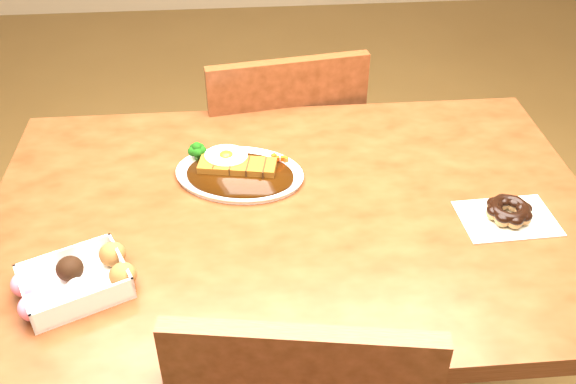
{
  "coord_description": "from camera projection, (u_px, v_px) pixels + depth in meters",
  "views": [
    {
      "loc": [
        -0.1,
        -0.98,
        1.54
      ],
      "look_at": [
        -0.01,
        -0.02,
        0.81
      ],
      "focal_mm": 40.0,
      "sensor_mm": 36.0,
      "label": 1
    }
  ],
  "objects": [
    {
      "name": "table",
      "position": [
        294.0,
        246.0,
        1.32
      ],
      "size": [
        1.2,
        0.8,
        0.75
      ],
      "color": "#49230E",
      "rests_on": "ground"
    },
    {
      "name": "chair_far",
      "position": [
        278.0,
        166.0,
        1.85
      ],
      "size": [
        0.48,
        0.48,
        0.87
      ],
      "rotation": [
        0.0,
        0.0,
        3.29
      ],
      "color": "#49230E",
      "rests_on": "ground"
    },
    {
      "name": "katsu_curry_plate",
      "position": [
        237.0,
        170.0,
        1.34
      ],
      "size": [
        0.3,
        0.25,
        0.05
      ],
      "rotation": [
        0.0,
        0.0,
        -0.25
      ],
      "color": "white",
      "rests_on": "table"
    },
    {
      "name": "donut_box",
      "position": [
        75.0,
        281.0,
        1.07
      ],
      "size": [
        0.21,
        0.19,
        0.05
      ],
      "rotation": [
        0.0,
        0.0,
        0.43
      ],
      "color": "white",
      "rests_on": "table"
    },
    {
      "name": "pon_de_ring",
      "position": [
        509.0,
        212.0,
        1.23
      ],
      "size": [
        0.19,
        0.13,
        0.03
      ],
      "rotation": [
        0.0,
        0.0,
        0.04
      ],
      "color": "silver",
      "rests_on": "table"
    }
  ]
}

